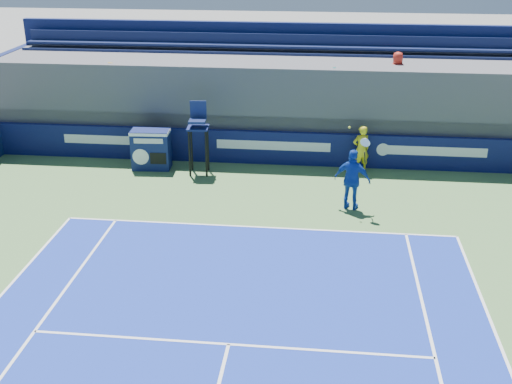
# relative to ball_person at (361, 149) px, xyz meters

# --- Properties ---
(ball_person) EXTENTS (0.70, 0.58, 1.64)m
(ball_person) POSITION_rel_ball_person_xyz_m (0.00, 0.00, 0.00)
(ball_person) COLOR yellow
(ball_person) RESTS_ON apron
(back_hoarding) EXTENTS (20.40, 0.21, 1.20)m
(back_hoarding) POSITION_rel_ball_person_xyz_m (-3.03, 0.46, -0.23)
(back_hoarding) COLOR #0C1246
(back_hoarding) RESTS_ON ground
(match_clock) EXTENTS (1.36, 0.80, 1.40)m
(match_clock) POSITION_rel_ball_person_xyz_m (-7.20, -0.45, -0.09)
(match_clock) COLOR #0F194C
(match_clock) RESTS_ON ground
(umpire_chair) EXTENTS (0.75, 0.75, 2.48)m
(umpire_chair) POSITION_rel_ball_person_xyz_m (-5.46, -0.72, 0.70)
(umpire_chair) COLOR black
(umpire_chair) RESTS_ON ground
(tennis_player) EXTENTS (1.17, 0.75, 2.57)m
(tennis_player) POSITION_rel_ball_person_xyz_m (-0.39, -3.16, 0.11)
(tennis_player) COLOR #153FAA
(tennis_player) RESTS_ON apron
(stadium_seating) EXTENTS (21.00, 4.05, 4.40)m
(stadium_seating) POSITION_rel_ball_person_xyz_m (-3.04, 2.51, 1.00)
(stadium_seating) COLOR #4E4E53
(stadium_seating) RESTS_ON ground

